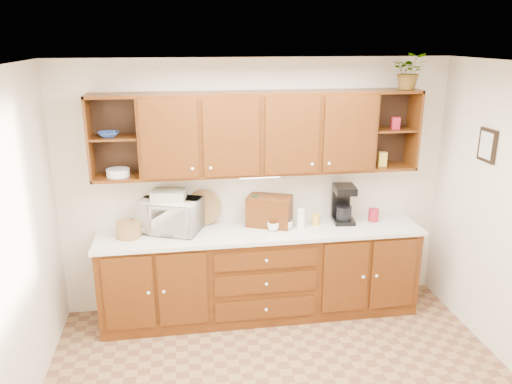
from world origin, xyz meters
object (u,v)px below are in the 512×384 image
object	(u,v)px
microwave	(170,215)
bread_box	(270,211)
coffee_maker	(343,204)
potted_plant	(410,71)

from	to	relation	value
microwave	bread_box	size ratio (longest dim) A/B	1.34
bread_box	coffee_maker	distance (m)	0.77
microwave	bread_box	world-z (taller)	microwave
coffee_maker	potted_plant	distance (m)	1.46
microwave	potted_plant	world-z (taller)	potted_plant
bread_box	potted_plant	distance (m)	1.94
microwave	bread_box	bearing A→B (deg)	22.03
bread_box	coffee_maker	xyz separation A→B (m)	(0.77, -0.01, 0.04)
bread_box	coffee_maker	world-z (taller)	coffee_maker
coffee_maker	potted_plant	size ratio (longest dim) A/B	1.11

